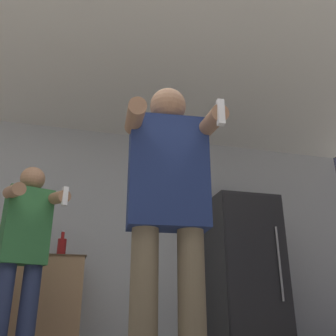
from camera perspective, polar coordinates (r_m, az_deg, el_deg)
The scene contains 6 objects.
wall_back at distance 4.39m, azimuth -12.95°, elevation -9.70°, with size 7.00×0.06×2.55m.
ceiling_slab at distance 3.56m, azimuth -10.12°, elevation 16.02°, with size 7.00×3.38×0.05m.
refrigerator at distance 4.39m, azimuth 11.56°, elevation -15.51°, with size 0.73×0.73×1.69m.
bottle_short_whiskey at distance 4.05m, azimuth -15.91°, elevation -11.57°, with size 0.09×0.09×0.30m.
person_woman_foreground at distance 2.06m, azimuth 0.06°, elevation -5.60°, with size 0.55×0.52×1.73m.
person_man_side at distance 3.08m, azimuth -21.15°, elevation -11.46°, with size 0.52×0.57×1.55m.
Camera 1 is at (-0.12, -1.42, 0.45)m, focal length 40.00 mm.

